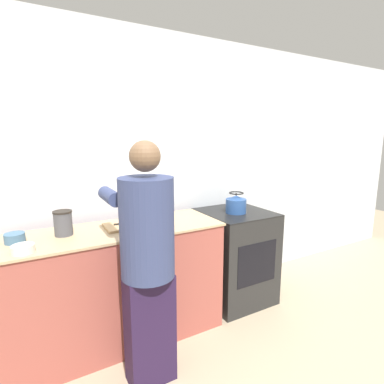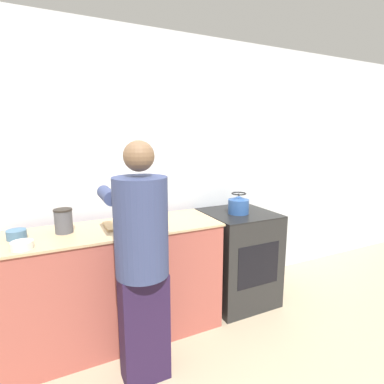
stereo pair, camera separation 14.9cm
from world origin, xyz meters
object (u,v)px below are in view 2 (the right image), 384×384
object	(u,v)px
cutting_board	(125,224)
canister_jar	(64,221)
kettle	(239,205)
oven	(238,256)
person	(142,257)
bowl_prep	(22,245)
knife	(128,222)

from	to	relation	value
cutting_board	canister_jar	size ratio (longest dim) A/B	1.73
cutting_board	canister_jar	xyz separation A→B (m)	(-0.45, 0.02, 0.08)
kettle	cutting_board	bearing A→B (deg)	179.25
cutting_board	oven	bearing A→B (deg)	1.01
person	bowl_prep	world-z (taller)	person
bowl_prep	cutting_board	bearing A→B (deg)	17.35
knife	bowl_prep	world-z (taller)	bowl_prep
oven	knife	world-z (taller)	knife
kettle	canister_jar	distance (m)	1.55
knife	canister_jar	xyz separation A→B (m)	(-0.48, -0.01, 0.07)
kettle	bowl_prep	bearing A→B (deg)	-173.39
person	bowl_prep	bearing A→B (deg)	155.05
person	kettle	size ratio (longest dim) A/B	8.09
bowl_prep	canister_jar	distance (m)	0.36
bowl_prep	kettle	bearing A→B (deg)	6.61
kettle	person	bearing A→B (deg)	-154.61
person	knife	world-z (taller)	person
oven	cutting_board	distance (m)	1.22
canister_jar	oven	bearing A→B (deg)	0.11
cutting_board	person	bearing A→B (deg)	-92.70
cutting_board	bowl_prep	distance (m)	0.75
person	kettle	distance (m)	1.24
person	canister_jar	bearing A→B (deg)	127.29
knife	canister_jar	bearing A→B (deg)	-176.99
person	cutting_board	bearing A→B (deg)	87.30
person	knife	distance (m)	0.58
oven	kettle	bearing A→B (deg)	-131.46
cutting_board	kettle	bearing A→B (deg)	-0.75
canister_jar	person	bearing A→B (deg)	-52.71
oven	person	xyz separation A→B (m)	(-1.15, -0.56, 0.42)
kettle	bowl_prep	size ratio (longest dim) A/B	1.50
knife	bowl_prep	size ratio (longest dim) A/B	1.79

